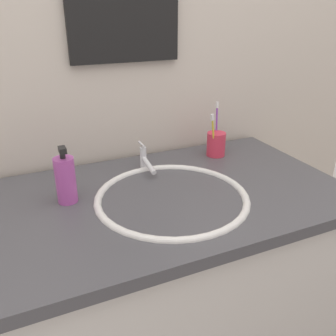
# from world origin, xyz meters

# --- Properties ---
(tiled_wall_back) EXTENTS (2.37, 0.04, 2.40)m
(tiled_wall_back) POSITION_xyz_m (0.00, 0.38, 1.20)
(tiled_wall_back) COLOR beige
(tiled_wall_back) RESTS_ON ground
(vanity_counter) EXTENTS (1.17, 0.68, 0.86)m
(vanity_counter) POSITION_xyz_m (0.00, 0.00, 0.43)
(vanity_counter) COLOR silver
(vanity_counter) RESTS_ON ground
(sink_basin) EXTENTS (0.48, 0.48, 0.10)m
(sink_basin) POSITION_xyz_m (0.01, -0.04, 0.83)
(sink_basin) COLOR white
(sink_basin) RESTS_ON vanity_counter
(faucet) EXTENTS (0.02, 0.15, 0.09)m
(faucet) POSITION_xyz_m (0.01, 0.19, 0.90)
(faucet) COLOR silver
(faucet) RESTS_ON sink_basin
(toothbrush_cup) EXTENTS (0.07, 0.07, 0.09)m
(toothbrush_cup) POSITION_xyz_m (0.31, 0.22, 0.91)
(toothbrush_cup) COLOR #D8334C
(toothbrush_cup) RESTS_ON vanity_counter
(toothbrush_yellow) EXTENTS (0.04, 0.02, 0.18)m
(toothbrush_yellow) POSITION_xyz_m (0.29, 0.19, 0.97)
(toothbrush_yellow) COLOR yellow
(toothbrush_yellow) RESTS_ON toothbrush_cup
(toothbrush_purple) EXTENTS (0.01, 0.03, 0.20)m
(toothbrush_purple) POSITION_xyz_m (0.33, 0.25, 0.98)
(toothbrush_purple) COLOR purple
(toothbrush_purple) RESTS_ON toothbrush_cup
(soap_dispenser) EXTENTS (0.06, 0.06, 0.18)m
(soap_dispenser) POSITION_xyz_m (-0.29, 0.08, 0.94)
(soap_dispenser) COLOR #B24CA5
(soap_dispenser) RESTS_ON vanity_counter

